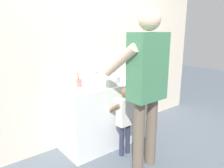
{
  "coord_description": "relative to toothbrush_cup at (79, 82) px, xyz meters",
  "views": [
    {
      "loc": [
        -1.74,
        -2.01,
        1.58
      ],
      "look_at": [
        0.0,
        0.15,
        0.89
      ],
      "focal_mm": 35.43,
      "sensor_mm": 36.0,
      "label": 1
    }
  ],
  "objects": [
    {
      "name": "back_wall",
      "position": [
        0.36,
        0.24,
        0.43
      ],
      "size": [
        4.4,
        0.08,
        2.7
      ],
      "color": "beige",
      "rests_on": "ground"
    },
    {
      "name": "toothbrush_cup",
      "position": [
        0.0,
        0.0,
        0.0
      ],
      "size": [
        0.07,
        0.07,
        0.21
      ],
      "color": "#D86666",
      "rests_on": "vanity_cabinet"
    },
    {
      "name": "adult_parent",
      "position": [
        0.36,
        -0.81,
        0.16
      ],
      "size": [
        0.56,
        0.58,
        1.8
      ],
      "color": "#6B5B4C",
      "rests_on": "ground"
    },
    {
      "name": "faucet",
      "position": [
        0.36,
        0.14,
        0.03
      ],
      "size": [
        0.18,
        0.14,
        0.18
      ],
      "color": "#B7BABF",
      "rests_on": "vanity_cabinet"
    },
    {
      "name": "child_toddler",
      "position": [
        0.36,
        -0.48,
        -0.39
      ],
      "size": [
        0.27,
        0.28,
        0.89
      ],
      "color": "#2D334C",
      "rests_on": "ground"
    },
    {
      "name": "sink_basin",
      "position": [
        0.36,
        -0.1,
        0.0
      ],
      "size": [
        0.4,
        0.4,
        0.11
      ],
      "color": "silver",
      "rests_on": "vanity_cabinet"
    },
    {
      "name": "ground_plane",
      "position": [
        0.36,
        -0.38,
        -0.92
      ],
      "size": [
        14.0,
        14.0,
        0.0
      ],
      "primitive_type": "plane",
      "color": "slate"
    },
    {
      "name": "vanity_cabinet",
      "position": [
        0.36,
        -0.08,
        -0.49
      ],
      "size": [
        1.24,
        0.54,
        0.87
      ],
      "primitive_type": "cube",
      "color": "white",
      "rests_on": "ground"
    }
  ]
}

